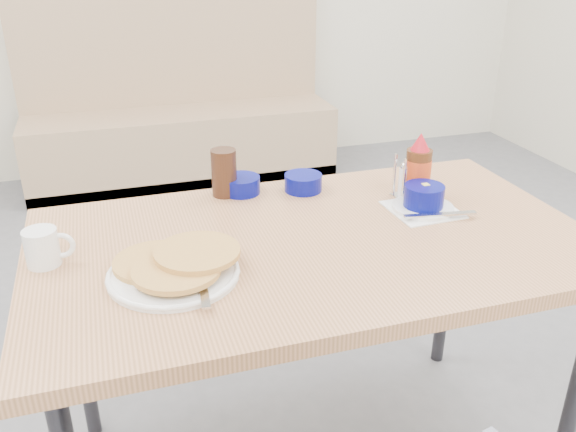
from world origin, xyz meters
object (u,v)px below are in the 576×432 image
object	(u,v)px
coffee_mug	(44,247)
syrup_bottle	(418,170)
butter_bowl	(303,183)
dining_table	(314,259)
grits_setting	(424,200)
pancake_plate	(175,267)
amber_tumbler	(224,173)
booth_bench	(180,123)
creamer_bowl	(241,185)
condiment_caddy	(411,181)

from	to	relation	value
coffee_mug	syrup_bottle	size ratio (longest dim) A/B	0.59
butter_bowl	syrup_bottle	bearing A→B (deg)	-26.18
dining_table	grits_setting	size ratio (longest dim) A/B	6.80
pancake_plate	coffee_mug	size ratio (longest dim) A/B	2.82
coffee_mug	amber_tumbler	world-z (taller)	amber_tumbler
booth_bench	grits_setting	size ratio (longest dim) A/B	9.23
grits_setting	amber_tumbler	xyz separation A→B (m)	(-0.50, 0.27, 0.04)
booth_bench	syrup_bottle	bearing A→B (deg)	-81.18
coffee_mug	creamer_bowl	distance (m)	0.60
dining_table	coffee_mug	bearing A→B (deg)	174.69
pancake_plate	grits_setting	world-z (taller)	grits_setting
dining_table	creamer_bowl	size ratio (longest dim) A/B	12.64
grits_setting	butter_bowl	size ratio (longest dim) A/B	1.86
booth_bench	coffee_mug	bearing A→B (deg)	-104.42
pancake_plate	condiment_caddy	size ratio (longest dim) A/B	2.52
grits_setting	syrup_bottle	world-z (taller)	syrup_bottle
amber_tumbler	condiment_caddy	size ratio (longest dim) A/B	1.08
butter_bowl	syrup_bottle	distance (m)	0.33
coffee_mug	grits_setting	xyz separation A→B (m)	(0.98, 0.01, -0.01)
amber_tumbler	syrup_bottle	xyz separation A→B (m)	(0.52, -0.18, 0.01)
grits_setting	condiment_caddy	world-z (taller)	condiment_caddy
dining_table	coffee_mug	world-z (taller)	coffee_mug
butter_bowl	syrup_bottle	xyz separation A→B (m)	(0.30, -0.15, 0.06)
coffee_mug	dining_table	bearing A→B (deg)	-5.31
pancake_plate	grits_setting	bearing A→B (deg)	12.09
condiment_caddy	coffee_mug	bearing A→B (deg)	177.02
dining_table	creamer_bowl	world-z (taller)	creamer_bowl
amber_tumbler	syrup_bottle	world-z (taller)	syrup_bottle
butter_bowl	amber_tumbler	world-z (taller)	amber_tumbler
dining_table	butter_bowl	size ratio (longest dim) A/B	12.62
booth_bench	grits_setting	xyz separation A→B (m)	(0.34, -2.47, 0.44)
booth_bench	amber_tumbler	world-z (taller)	booth_bench
grits_setting	coffee_mug	bearing A→B (deg)	-179.54
condiment_caddy	butter_bowl	bearing A→B (deg)	146.34
amber_tumbler	condiment_caddy	bearing A→B (deg)	-17.74
grits_setting	butter_bowl	distance (m)	0.36
booth_bench	amber_tumbler	distance (m)	2.25
grits_setting	syrup_bottle	size ratio (longest dim) A/B	1.07
dining_table	condiment_caddy	world-z (taller)	condiment_caddy
creamer_bowl	grits_setting	bearing A→B (deg)	-31.28
coffee_mug	syrup_bottle	world-z (taller)	syrup_bottle
booth_bench	condiment_caddy	xyz separation A→B (m)	(0.36, -2.36, 0.45)
booth_bench	creamer_bowl	distance (m)	2.24
dining_table	coffee_mug	distance (m)	0.65
butter_bowl	syrup_bottle	world-z (taller)	syrup_bottle
booth_bench	butter_bowl	bearing A→B (deg)	-88.11
dining_table	grits_setting	bearing A→B (deg)	11.07
condiment_caddy	syrup_bottle	bearing A→B (deg)	-73.81
coffee_mug	grits_setting	size ratio (longest dim) A/B	0.55
dining_table	condiment_caddy	xyz separation A→B (m)	(0.36, 0.17, 0.11)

